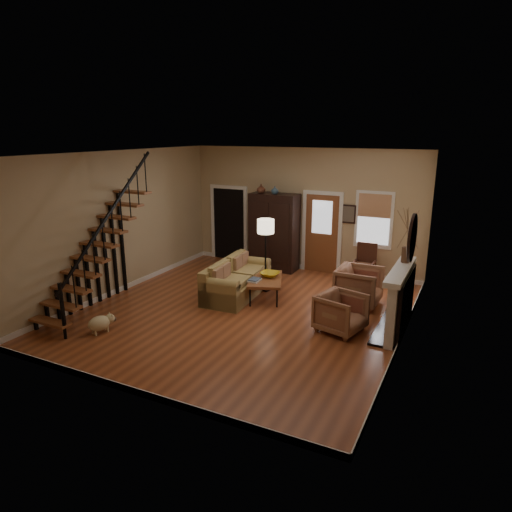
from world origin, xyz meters
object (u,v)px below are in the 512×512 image
at_px(armoire, 274,232).
at_px(coffee_table, 265,288).
at_px(floor_lamp, 265,255).
at_px(side_chair, 364,264).
at_px(armchair_left, 341,313).
at_px(sofa, 237,279).
at_px(armchair_right, 359,286).

height_order(armoire, coffee_table, armoire).
distance_m(floor_lamp, side_chair, 2.53).
relative_size(coffee_table, armchair_left, 1.52).
bearing_deg(side_chair, armchair_left, -84.88).
xyz_separation_m(sofa, side_chair, (2.46, 2.10, 0.12)).
bearing_deg(sofa, armchair_right, 9.03).
height_order(coffee_table, floor_lamp, floor_lamp).
relative_size(sofa, coffee_table, 1.68).
height_order(sofa, coffee_table, sofa).
bearing_deg(floor_lamp, armoire, 107.38).
distance_m(sofa, side_chair, 3.24).
height_order(coffee_table, armchair_right, armchair_right).
bearing_deg(sofa, side_chair, 36.02).
height_order(armoire, floor_lamp, armoire).
bearing_deg(floor_lamp, armchair_right, 0.71).
bearing_deg(coffee_table, armoire, 109.01).
relative_size(armoire, armchair_right, 2.23).
bearing_deg(side_chair, armoire, 175.52).
xyz_separation_m(coffee_table, floor_lamp, (-0.23, 0.51, 0.63)).
relative_size(armchair_right, floor_lamp, 0.54).
relative_size(armchair_right, side_chair, 0.92).
distance_m(sofa, armchair_left, 2.87).
bearing_deg(armchair_left, armchair_right, 16.05).
xyz_separation_m(armoire, sofa, (0.09, -2.30, -0.66)).
height_order(coffee_table, side_chair, side_chair).
bearing_deg(side_chair, armchair_right, -80.98).
bearing_deg(armchair_right, floor_lamp, 91.23).
distance_m(coffee_table, side_chair, 2.69).
distance_m(sofa, floor_lamp, 0.89).
height_order(sofa, armchair_right, armchair_right).
bearing_deg(armchair_left, sofa, 86.98).
distance_m(armoire, armchair_right, 3.30).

